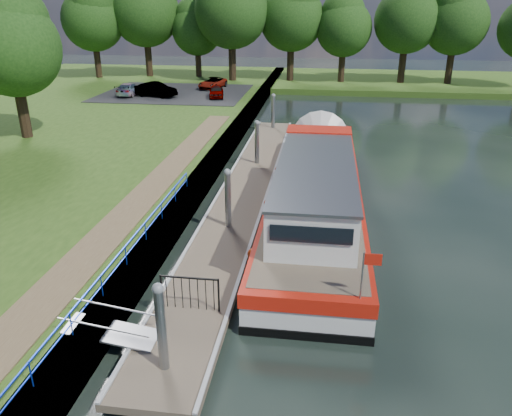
# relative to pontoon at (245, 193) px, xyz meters

# --- Properties ---
(ground) EXTENTS (160.00, 160.00, 0.00)m
(ground) POSITION_rel_pontoon_xyz_m (0.00, -13.00, -0.18)
(ground) COLOR black
(ground) RESTS_ON ground
(bank_edge) EXTENTS (1.10, 90.00, 0.78)m
(bank_edge) POSITION_rel_pontoon_xyz_m (-2.55, 2.00, 0.20)
(bank_edge) COLOR #473D2D
(bank_edge) RESTS_ON ground
(far_bank) EXTENTS (60.00, 18.00, 0.60)m
(far_bank) POSITION_rel_pontoon_xyz_m (12.00, 39.00, 0.12)
(far_bank) COLOR #2B4B15
(far_bank) RESTS_ON ground
(footpath) EXTENTS (1.60, 40.00, 0.05)m
(footpath) POSITION_rel_pontoon_xyz_m (-4.40, -5.00, 0.62)
(footpath) COLOR brown
(footpath) RESTS_ON riverbank
(carpark) EXTENTS (14.00, 12.00, 0.06)m
(carpark) POSITION_rel_pontoon_xyz_m (-11.00, 25.00, 0.62)
(carpark) COLOR black
(carpark) RESTS_ON riverbank
(blue_fence) EXTENTS (0.04, 18.04, 0.72)m
(blue_fence) POSITION_rel_pontoon_xyz_m (-2.75, -10.00, 1.13)
(blue_fence) COLOR #0C2DBF
(blue_fence) RESTS_ON riverbank
(pontoon) EXTENTS (2.50, 30.00, 0.56)m
(pontoon) POSITION_rel_pontoon_xyz_m (0.00, 0.00, 0.00)
(pontoon) COLOR brown
(pontoon) RESTS_ON ground
(mooring_piles) EXTENTS (0.30, 27.30, 3.55)m
(mooring_piles) POSITION_rel_pontoon_xyz_m (0.00, 0.00, 1.10)
(mooring_piles) COLOR gray
(mooring_piles) RESTS_ON ground
(gangway) EXTENTS (2.58, 1.00, 0.92)m
(gangway) POSITION_rel_pontoon_xyz_m (-1.85, -12.50, 0.44)
(gangway) COLOR #A5A8AD
(gangway) RESTS_ON ground
(gate_panel) EXTENTS (1.85, 0.05, 1.15)m
(gate_panel) POSITION_rel_pontoon_xyz_m (-0.00, -10.80, 0.97)
(gate_panel) COLOR black
(gate_panel) RESTS_ON ground
(barge) EXTENTS (4.36, 21.15, 4.78)m
(barge) POSITION_rel_pontoon_xyz_m (3.60, -0.96, 0.90)
(barge) COLOR black
(barge) RESTS_ON ground
(horizon_trees) EXTENTS (54.38, 10.03, 12.87)m
(horizon_trees) POSITION_rel_pontoon_xyz_m (-1.61, 35.68, 7.76)
(horizon_trees) COLOR #332316
(horizon_trees) RESTS_ON ground
(bank_tree_a) EXTENTS (6.12, 6.12, 9.72)m
(bank_tree_a) POSITION_rel_pontoon_xyz_m (-15.99, 7.08, 6.84)
(bank_tree_a) COLOR #332316
(bank_tree_a) RESTS_ON riverbank
(car_a) EXTENTS (1.88, 3.43, 1.11)m
(car_a) POSITION_rel_pontoon_xyz_m (-6.36, 22.96, 1.20)
(car_a) COLOR #999999
(car_a) RESTS_ON carpark
(car_b) EXTENTS (4.30, 2.53, 1.34)m
(car_b) POSITION_rel_pontoon_xyz_m (-12.11, 22.52, 1.32)
(car_b) COLOR #999999
(car_b) RESTS_ON carpark
(car_c) EXTENTS (1.71, 4.00, 1.15)m
(car_c) POSITION_rel_pontoon_xyz_m (-14.95, 22.97, 1.23)
(car_c) COLOR #999999
(car_c) RESTS_ON carpark
(car_d) EXTENTS (2.68, 4.30, 1.11)m
(car_d) POSITION_rel_pontoon_xyz_m (-7.83, 28.00, 1.21)
(car_d) COLOR #999999
(car_d) RESTS_ON carpark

